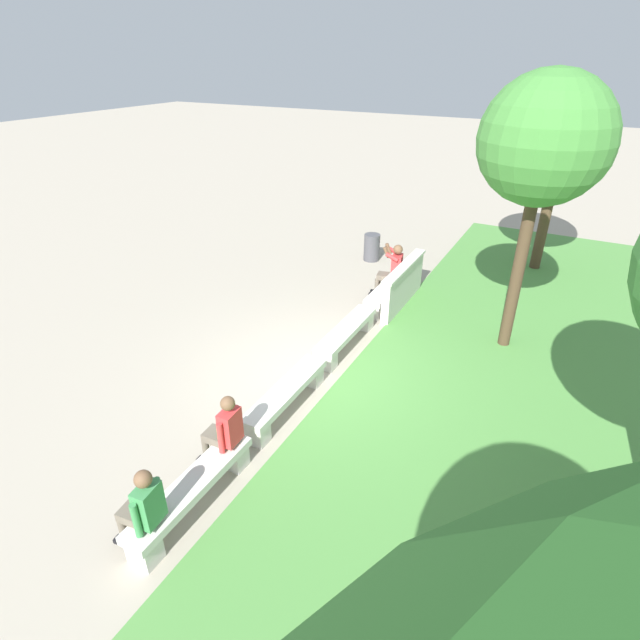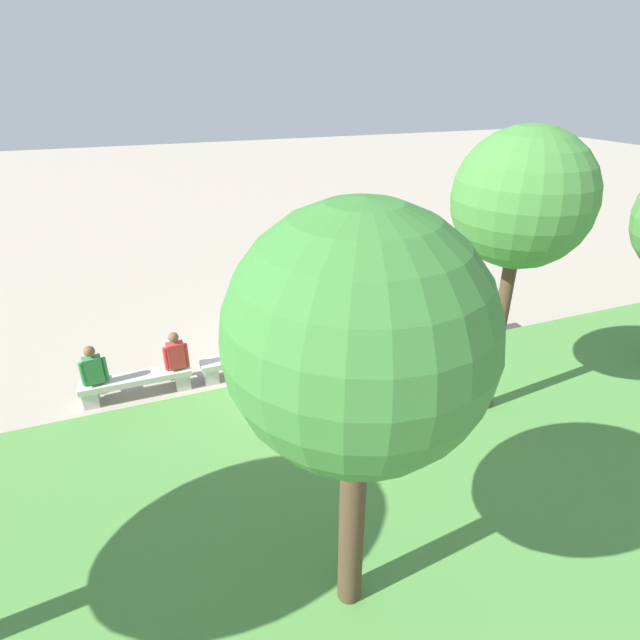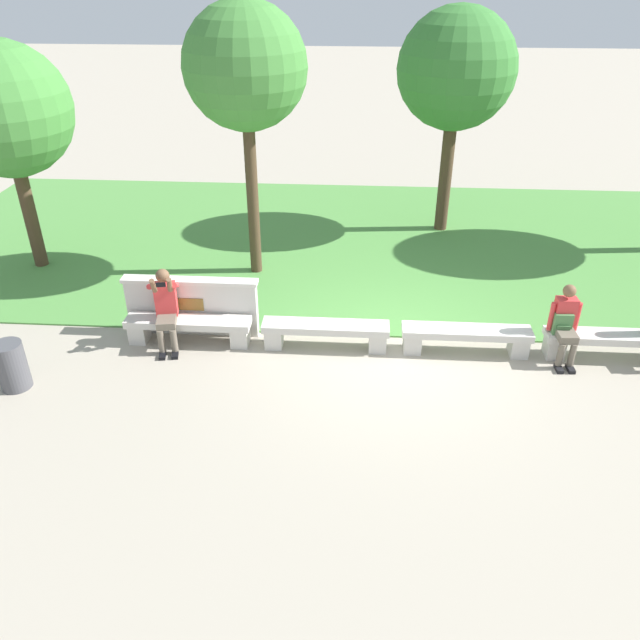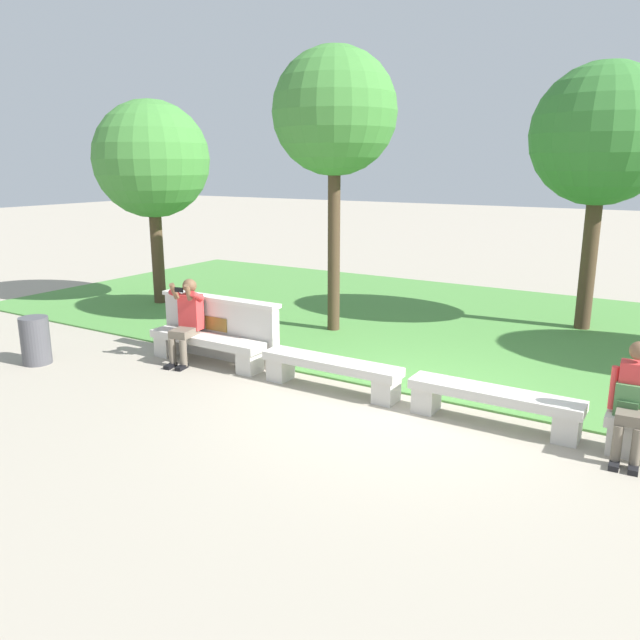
{
  "view_description": "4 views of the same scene",
  "coord_description": "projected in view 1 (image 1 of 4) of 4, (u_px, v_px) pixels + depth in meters",
  "views": [
    {
      "loc": [
        6.63,
        3.58,
        5.25
      ],
      "look_at": [
        -0.53,
        -0.27,
        0.83
      ],
      "focal_mm": 28.0,
      "sensor_mm": 36.0,
      "label": 1
    },
    {
      "loc": [
        3.01,
        8.87,
        5.68
      ],
      "look_at": [
        -0.57,
        -0.42,
        0.75
      ],
      "focal_mm": 28.0,
      "sensor_mm": 36.0,
      "label": 2
    },
    {
      "loc": [
        -0.64,
        -8.66,
        5.59
      ],
      "look_at": [
        -1.18,
        -0.72,
        0.94
      ],
      "focal_mm": 35.0,
      "sensor_mm": 36.0,
      "label": 3
    },
    {
      "loc": [
        3.04,
        -7.05,
        3.07
      ],
      "look_at": [
        -1.17,
        -0.23,
        1.05
      ],
      "focal_mm": 35.0,
      "sensor_mm": 36.0,
      "label": 4
    }
  ],
  "objects": [
    {
      "name": "person_companion",
      "position": [
        143.0,
        508.0,
        5.66
      ],
      "size": [
        0.48,
        0.7,
        1.26
      ],
      "color": "black",
      "rests_on": "ground"
    },
    {
      "name": "bench_near",
      "position": [
        346.0,
        333.0,
        9.86
      ],
      "size": [
        2.06,
        0.4,
        0.45
      ],
      "color": "beige",
      "rests_on": "ground"
    },
    {
      "name": "trash_bin",
      "position": [
        372.0,
        247.0,
        13.93
      ],
      "size": [
        0.44,
        0.44,
        0.75
      ],
      "primitive_type": "cylinder",
      "color": "#4C4C51",
      "rests_on": "ground"
    },
    {
      "name": "bench_main",
      "position": [
        388.0,
        290.0,
        11.62
      ],
      "size": [
        2.06,
        0.4,
        0.45
      ],
      "color": "beige",
      "rests_on": "ground"
    },
    {
      "name": "bench_far",
      "position": [
        193.0,
        490.0,
        6.35
      ],
      "size": [
        2.06,
        0.4,
        0.45
      ],
      "color": "beige",
      "rests_on": "ground"
    },
    {
      "name": "person_photographer",
      "position": [
        392.0,
        268.0,
        11.68
      ],
      "size": [
        0.52,
        0.77,
        1.32
      ],
      "color": "black",
      "rests_on": "ground"
    },
    {
      "name": "tree_left_background",
      "position": [
        545.0,
        142.0,
        8.21
      ],
      "size": [
        2.19,
        2.19,
        5.04
      ],
      "color": "#4C3826",
      "rests_on": "ground"
    },
    {
      "name": "grass_strip",
      "position": [
        582.0,
        456.0,
        7.3
      ],
      "size": [
        20.87,
        8.0,
        0.03
      ],
      "primitive_type": "cube",
      "color": "#518E42",
      "rests_on": "ground"
    },
    {
      "name": "bench_mid",
      "position": [
        286.0,
        395.0,
        8.11
      ],
      "size": [
        2.06,
        0.4,
        0.45
      ],
      "color": "beige",
      "rests_on": "ground"
    },
    {
      "name": "tree_right_background",
      "position": [
        560.0,
        148.0,
        12.08
      ],
      "size": [
        2.47,
        2.47,
        4.39
      ],
      "color": "#4C3826",
      "rests_on": "ground"
    },
    {
      "name": "ground_plane",
      "position": [
        319.0,
        375.0,
        9.13
      ],
      "size": [
        80.0,
        80.0,
        0.0
      ],
      "primitive_type": "plane",
      "color": "#A89E8C"
    },
    {
      "name": "backpack",
      "position": [
        229.0,
        432.0,
        6.85
      ],
      "size": [
        0.28,
        0.24,
        0.43
      ],
      "color": "#4C7F47",
      "rests_on": "bench_far"
    },
    {
      "name": "backrest_wall_with_plaque",
      "position": [
        403.0,
        285.0,
        11.37
      ],
      "size": [
        2.26,
        0.24,
        1.01
      ],
      "color": "beige",
      "rests_on": "ground"
    },
    {
      "name": "person_distant",
      "position": [
        224.0,
        430.0,
        6.82
      ],
      "size": [
        0.48,
        0.68,
        1.26
      ],
      "color": "black",
      "rests_on": "ground"
    }
  ]
}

